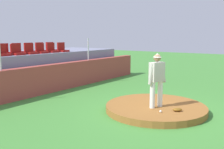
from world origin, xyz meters
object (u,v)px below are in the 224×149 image
(stadium_chair_0, at_px, (2,52))
(stadium_chair_1, at_px, (17,52))
(stadium_chair_10, at_px, (41,49))
(stadium_chair_11, at_px, (51,48))
(stadium_chair_8, at_px, (18,50))
(fielding_glove, at_px, (177,110))
(stadium_chair_5, at_px, (62,49))
(stadium_chair_2, at_px, (30,51))
(stadium_chair_7, at_px, (5,51))
(baseball, at_px, (161,111))
(stadium_chair_3, at_px, (41,50))
(pitcher, at_px, (157,76))
(stadium_chair_4, at_px, (52,49))
(stadium_chair_9, at_px, (30,49))

(stadium_chair_0, relative_size, stadium_chair_1, 1.00)
(stadium_chair_10, distance_m, stadium_chair_11, 0.70)
(stadium_chair_8, relative_size, stadium_chair_11, 1.00)
(fielding_glove, relative_size, stadium_chair_0, 0.60)
(stadium_chair_8, xyz_separation_m, stadium_chair_11, (2.11, 0.01, 0.00))
(stadium_chair_5, distance_m, stadium_chair_11, 0.93)
(fielding_glove, bearing_deg, stadium_chair_11, 125.31)
(fielding_glove, xyz_separation_m, stadium_chair_2, (-0.05, 7.21, 1.61))
(stadium_chair_5, bearing_deg, stadium_chair_7, -17.93)
(stadium_chair_7, bearing_deg, stadium_chair_0, 53.09)
(baseball, height_order, stadium_chair_3, stadium_chair_3)
(stadium_chair_0, height_order, stadium_chair_11, same)
(pitcher, height_order, stadium_chair_5, stadium_chair_5)
(fielding_glove, distance_m, stadium_chair_4, 7.53)
(stadium_chair_3, height_order, stadium_chair_8, same)
(pitcher, height_order, stadium_chair_2, stadium_chair_2)
(stadium_chair_7, relative_size, stadium_chair_10, 1.00)
(fielding_glove, distance_m, stadium_chair_8, 8.29)
(stadium_chair_5, xyz_separation_m, stadium_chair_9, (-1.37, 0.93, 0.00))
(stadium_chair_1, bearing_deg, stadium_chair_2, -179.28)
(fielding_glove, height_order, stadium_chair_1, stadium_chair_1)
(stadium_chair_0, distance_m, stadium_chair_3, 2.05)
(pitcher, distance_m, stadium_chair_1, 6.52)
(stadium_chair_5, bearing_deg, stadium_chair_8, -23.73)
(stadium_chair_1, xyz_separation_m, stadium_chair_10, (2.08, 0.95, 0.00))
(fielding_glove, height_order, stadium_chair_0, stadium_chair_0)
(stadium_chair_0, height_order, stadium_chair_10, same)
(pitcher, relative_size, stadium_chair_11, 3.61)
(stadium_chair_10, height_order, stadium_chair_11, same)
(stadium_chair_10, bearing_deg, stadium_chair_8, 0.56)
(stadium_chair_9, bearing_deg, stadium_chair_5, 145.89)
(stadium_chair_0, distance_m, stadium_chair_10, 2.91)
(pitcher, height_order, fielding_glove, pitcher)
(baseball, bearing_deg, stadium_chair_10, 77.33)
(baseball, distance_m, stadium_chair_11, 8.30)
(stadium_chair_2, distance_m, stadium_chair_4, 1.35)
(baseball, height_order, stadium_chair_10, stadium_chair_10)
(stadium_chair_2, bearing_deg, stadium_chair_1, 0.72)
(baseball, distance_m, stadium_chair_0, 7.12)
(stadium_chair_0, relative_size, stadium_chair_5, 1.00)
(baseball, distance_m, fielding_glove, 0.57)
(stadium_chair_9, relative_size, stadium_chair_10, 1.00)
(fielding_glove, distance_m, stadium_chair_2, 7.39)
(stadium_chair_8, bearing_deg, stadium_chair_5, 156.27)
(stadium_chair_0, bearing_deg, stadium_chair_9, -156.42)
(pitcher, relative_size, stadium_chair_7, 3.61)
(stadium_chair_10, bearing_deg, stadium_chair_4, 88.93)
(stadium_chair_2, xyz_separation_m, stadium_chair_4, (1.35, 0.03, 0.00))
(stadium_chair_5, distance_m, stadium_chair_8, 2.28)
(stadium_chair_0, height_order, stadium_chair_2, same)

